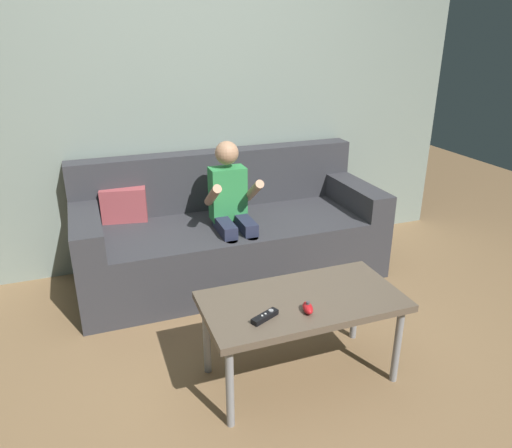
{
  "coord_description": "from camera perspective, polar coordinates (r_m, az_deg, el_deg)",
  "views": [
    {
      "loc": [
        -0.71,
        -1.61,
        1.62
      ],
      "look_at": [
        0.16,
        0.74,
        0.6
      ],
      "focal_mm": 33.8,
      "sensor_mm": 36.0,
      "label": 1
    }
  ],
  "objects": [
    {
      "name": "couch",
      "position": [
        3.34,
        -3.23,
        -1.32
      ],
      "size": [
        2.03,
        0.8,
        0.83
      ],
      "color": "#38383D",
      "rests_on": "ground"
    },
    {
      "name": "wall_back",
      "position": [
        3.42,
        -8.5,
        15.7
      ],
      "size": [
        4.2,
        0.05,
        2.5
      ],
      "primitive_type": "cube",
      "color": "gray",
      "rests_on": "ground"
    },
    {
      "name": "person_seated_on_couch",
      "position": [
        3.08,
        -2.85,
        1.87
      ],
      "size": [
        0.32,
        0.4,
        0.97
      ],
      "color": "#282D47",
      "rests_on": "ground"
    },
    {
      "name": "coffee_table",
      "position": [
        2.32,
        5.48,
        -9.67
      ],
      "size": [
        0.94,
        0.48,
        0.45
      ],
      "color": "brown",
      "rests_on": "ground"
    },
    {
      "name": "ground_plane",
      "position": [
        2.4,
        2.75,
        -20.46
      ],
      "size": [
        8.4,
        8.4,
        0.0
      ],
      "primitive_type": "plane",
      "color": "olive"
    },
    {
      "name": "game_remote_black_near_edge",
      "position": [
        2.13,
        1.07,
        -10.9
      ],
      "size": [
        0.14,
        0.09,
        0.03
      ],
      "color": "black",
      "rests_on": "coffee_table"
    },
    {
      "name": "nunchuk_red",
      "position": [
        2.19,
        6.14,
        -9.84
      ],
      "size": [
        0.06,
        0.1,
        0.05
      ],
      "color": "red",
      "rests_on": "coffee_table"
    }
  ]
}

